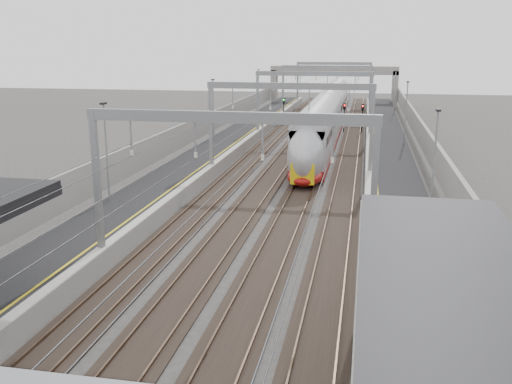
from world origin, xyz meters
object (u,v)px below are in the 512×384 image
at_px(train, 326,122).
at_px(signal_green, 284,106).
at_px(bench, 426,381).
at_px(overbridge, 334,75).

height_order(train, signal_green, train).
height_order(bench, signal_green, signal_green).
bearing_deg(signal_green, train, -63.44).
bearing_deg(bench, signal_green, 101.66).
relative_size(overbridge, train, 0.43).
height_order(overbridge, bench, overbridge).
bearing_deg(train, overbridge, 92.25).
distance_m(train, signal_green, 14.98).
xyz_separation_m(bench, signal_green, (-12.94, 62.75, 0.89)).
distance_m(train, bench, 49.75).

